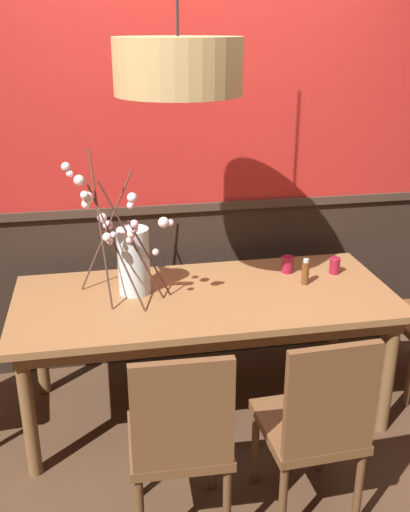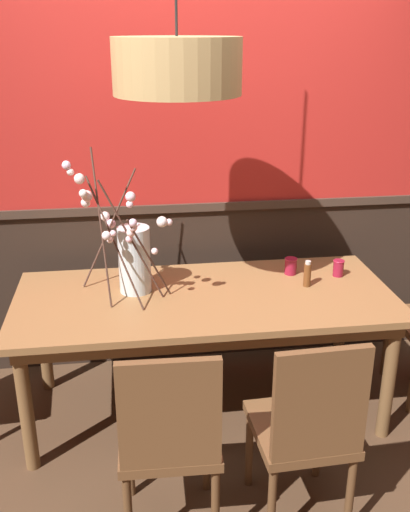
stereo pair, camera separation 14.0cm
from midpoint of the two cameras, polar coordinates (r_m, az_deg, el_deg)
The scene contains 12 objects.
ground_plane at distance 3.52m, azimuth -1.18°, elevation -14.70°, with size 24.00×24.00×0.00m, color #4C3321.
back_wall at distance 3.56m, azimuth -3.17°, elevation 11.35°, with size 5.02×0.14×2.93m.
dining_table at distance 3.18m, azimuth -1.27°, elevation -5.11°, with size 2.04×0.89×0.74m.
chair_far_side_right at distance 4.07m, azimuth 0.74°, elevation -1.09°, with size 0.45×0.42×0.91m.
chair_near_side_right at distance 2.59m, azimuth 9.20°, elevation -15.76°, with size 0.42×0.45×0.96m.
chair_near_side_left at distance 2.49m, azimuth -4.12°, elevation -17.22°, with size 0.43×0.42×0.94m.
chair_far_side_left at distance 4.01m, azimuth -7.98°, elevation -1.69°, with size 0.41×0.42×0.91m.
vase_with_blossoms at distance 3.12m, azimuth -8.52°, elevation -0.22°, with size 0.52×0.54×0.78m.
candle_holder_nearer_center at distance 3.44m, azimuth 6.91°, elevation -0.83°, with size 0.07×0.07×0.10m.
candle_holder_nearer_edge at distance 3.47m, azimuth 11.42°, elevation -0.92°, with size 0.07×0.07×0.10m.
condiment_bottle at distance 3.28m, azimuth 8.57°, elevation -1.59°, with size 0.04×0.04×0.15m.
pendant_lamp at distance 2.75m, azimuth -4.17°, elevation 17.99°, with size 0.58×0.58×1.14m.
Camera 1 is at (-0.53, -2.80, 2.08)m, focal length 40.96 mm.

